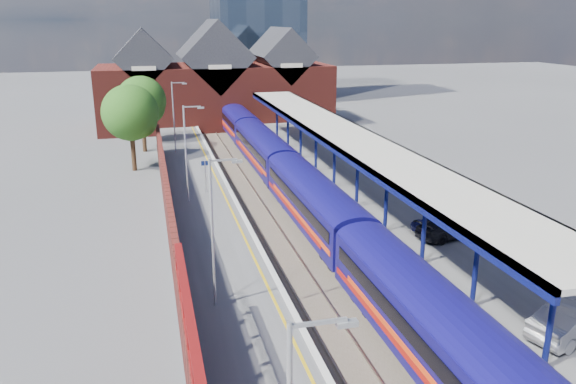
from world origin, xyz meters
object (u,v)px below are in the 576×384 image
object	(u,v)px
platform_sign	(205,171)
lamp_post_d	(175,113)
parked_car_silver	(574,320)
parked_car_blue	(443,225)
lamp_post_c	(187,148)
train	(285,170)
parked_car_dark	(449,227)
lamp_post_b	(215,224)

from	to	relation	value
platform_sign	lamp_post_d	bearing A→B (deg)	95.56
parked_car_silver	parked_car_blue	size ratio (longest dim) A/B	1.16
lamp_post_c	parked_car_silver	world-z (taller)	lamp_post_c
train	lamp_post_c	size ratio (longest dim) A/B	9.42
lamp_post_c	platform_sign	xyz separation A→B (m)	(1.36, 2.00, -2.30)
parked_car_silver	parked_car_dark	world-z (taller)	parked_car_silver
lamp_post_d	parked_car_dark	world-z (taller)	lamp_post_d
platform_sign	parked_car_silver	distance (m)	27.45
lamp_post_b	lamp_post_d	xyz separation A→B (m)	(0.00, 32.00, 0.00)
lamp_post_c	parked_car_dark	size ratio (longest dim) A/B	1.58
lamp_post_d	parked_car_silver	distance (m)	40.94
train	lamp_post_b	bearing A→B (deg)	-112.59
train	lamp_post_b	distance (m)	20.65
parked_car_dark	lamp_post_c	bearing A→B (deg)	39.72
platform_sign	parked_car_dark	bearing A→B (deg)	-44.15
lamp_post_b	parked_car_blue	xyz separation A→B (m)	(14.72, 5.76, -3.45)
lamp_post_d	parked_car_silver	xyz separation A→B (m)	(14.03, -38.33, -3.24)
lamp_post_d	parked_car_silver	size ratio (longest dim) A/B	1.54
platform_sign	parked_car_blue	bearing A→B (deg)	-42.51
lamp_post_d	parked_car_dark	xyz separation A→B (m)	(14.71, -26.96, -3.35)
lamp_post_b	parked_car_dark	distance (m)	15.91
lamp_post_d	parked_car_silver	world-z (taller)	lamp_post_d
parked_car_dark	parked_car_blue	bearing A→B (deg)	-14.50
lamp_post_b	lamp_post_d	bearing A→B (deg)	90.00
train	platform_sign	world-z (taller)	platform_sign
train	parked_car_blue	distance (m)	14.83
parked_car_dark	parked_car_blue	distance (m)	0.72
train	parked_car_silver	distance (m)	25.96
platform_sign	lamp_post_c	bearing A→B (deg)	-124.26
train	lamp_post_d	world-z (taller)	lamp_post_d
parked_car_silver	lamp_post_b	bearing A→B (deg)	47.59
platform_sign	parked_car_silver	xyz separation A→B (m)	(12.67, -24.33, -0.94)
lamp_post_b	lamp_post_c	distance (m)	16.00
train	parked_car_blue	world-z (taller)	train
lamp_post_c	lamp_post_d	size ratio (longest dim) A/B	1.00
lamp_post_b	train	bearing A→B (deg)	67.41
platform_sign	parked_car_dark	distance (m)	18.63
lamp_post_b	platform_sign	xyz separation A→B (m)	(1.36, 18.00, -2.30)
parked_car_silver	train	bearing A→B (deg)	-4.37
parked_car_silver	lamp_post_c	bearing A→B (deg)	14.02
train	parked_car_blue	size ratio (longest dim) A/B	16.81
lamp_post_d	parked_car_blue	size ratio (longest dim) A/B	1.79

